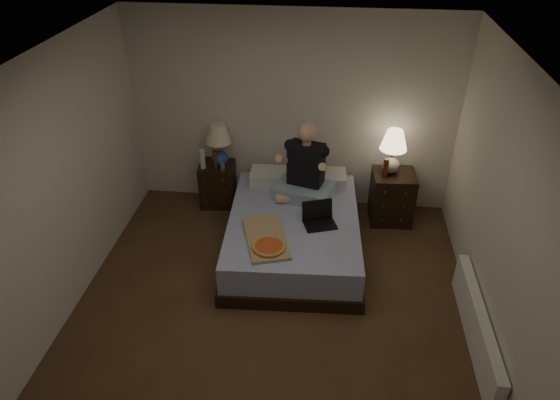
# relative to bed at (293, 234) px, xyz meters

# --- Properties ---
(floor) EXTENTS (4.00, 4.50, 0.00)m
(floor) POSITION_rel_bed_xyz_m (-0.13, -1.14, -0.24)
(floor) COLOR brown
(floor) RESTS_ON ground
(ceiling) EXTENTS (4.00, 4.50, 0.00)m
(ceiling) POSITION_rel_bed_xyz_m (-0.13, -1.14, 2.26)
(ceiling) COLOR white
(ceiling) RESTS_ON ground
(wall_back) EXTENTS (4.00, 0.00, 2.50)m
(wall_back) POSITION_rel_bed_xyz_m (-0.13, 1.11, 1.01)
(wall_back) COLOR silver
(wall_back) RESTS_ON ground
(wall_left) EXTENTS (0.00, 4.50, 2.50)m
(wall_left) POSITION_rel_bed_xyz_m (-2.13, -1.14, 1.01)
(wall_left) COLOR silver
(wall_left) RESTS_ON ground
(wall_right) EXTENTS (0.00, 4.50, 2.50)m
(wall_right) POSITION_rel_bed_xyz_m (1.87, -1.14, 1.01)
(wall_right) COLOR silver
(wall_right) RESTS_ON ground
(bed) EXTENTS (1.54, 1.99, 0.48)m
(bed) POSITION_rel_bed_xyz_m (0.00, 0.00, 0.00)
(bed) COLOR #5465A9
(bed) RESTS_ON floor
(nightstand_left) EXTENTS (0.48, 0.44, 0.58)m
(nightstand_left) POSITION_rel_bed_xyz_m (-1.08, 0.91, 0.05)
(nightstand_left) COLOR black
(nightstand_left) RESTS_ON floor
(nightstand_right) EXTENTS (0.53, 0.49, 0.66)m
(nightstand_right) POSITION_rel_bed_xyz_m (1.16, 0.78, 0.09)
(nightstand_right) COLOR black
(nightstand_right) RESTS_ON floor
(lamp_left) EXTENTS (0.39, 0.39, 0.56)m
(lamp_left) POSITION_rel_bed_xyz_m (-1.03, 0.91, 0.62)
(lamp_left) COLOR #273D91
(lamp_left) RESTS_ON nightstand_left
(lamp_right) EXTENTS (0.39, 0.39, 0.56)m
(lamp_right) POSITION_rel_bed_xyz_m (1.10, 0.81, 0.70)
(lamp_right) COLOR gray
(lamp_right) RESTS_ON nightstand_right
(water_bottle) EXTENTS (0.07, 0.07, 0.25)m
(water_bottle) POSITION_rel_bed_xyz_m (-1.22, 0.80, 0.47)
(water_bottle) COLOR silver
(water_bottle) RESTS_ON nightstand_left
(soda_can) EXTENTS (0.07, 0.07, 0.10)m
(soda_can) POSITION_rel_bed_xyz_m (-0.97, 0.78, 0.39)
(soda_can) COLOR beige
(soda_can) RESTS_ON nightstand_left
(beer_bottle_left) EXTENTS (0.06, 0.06, 0.23)m
(beer_bottle_left) POSITION_rel_bed_xyz_m (-1.07, 0.83, 0.46)
(beer_bottle_left) COLOR #582C0C
(beer_bottle_left) RESTS_ON nightstand_left
(beer_bottle_right) EXTENTS (0.06, 0.06, 0.23)m
(beer_bottle_right) POSITION_rel_bed_xyz_m (1.03, 0.72, 0.53)
(beer_bottle_right) COLOR #61230D
(beer_bottle_right) RESTS_ON nightstand_right
(person) EXTENTS (0.78, 0.68, 0.93)m
(person) POSITION_rel_bed_xyz_m (0.08, 0.43, 0.71)
(person) COLOR black
(person) RESTS_ON bed
(laptop) EXTENTS (0.41, 0.38, 0.24)m
(laptop) POSITION_rel_bed_xyz_m (0.30, -0.13, 0.36)
(laptop) COLOR black
(laptop) RESTS_ON bed
(pizza_box) EXTENTS (0.61, 0.84, 0.08)m
(pizza_box) POSITION_rel_bed_xyz_m (-0.20, -0.63, 0.28)
(pizza_box) COLOR tan
(pizza_box) RESTS_ON bed
(radiator) EXTENTS (0.10, 1.60, 0.40)m
(radiator) POSITION_rel_bed_xyz_m (1.80, -1.18, -0.04)
(radiator) COLOR white
(radiator) RESTS_ON floor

